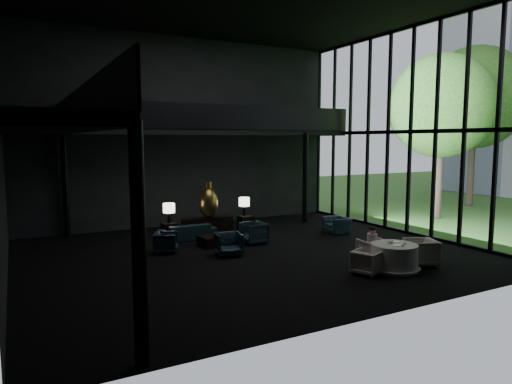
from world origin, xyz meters
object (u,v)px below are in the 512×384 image
lounge_armchair_south (229,243)px  side_table_left (169,230)px  child (372,237)px  dining_table (394,259)px  window_armchair (337,223)px  lounge_armchair_east (254,231)px  table_lamp_left (169,209)px  sofa (188,229)px  coffee_table (212,241)px  console (207,225)px  dining_chair_north (373,249)px  dining_chair_west (367,262)px  side_table_right (246,223)px  table_lamp_right (244,203)px  lounge_armchair_west (166,242)px  bronze_urn (209,203)px  dining_chair_east (421,249)px

lounge_armchair_south → side_table_left: bearing=114.6°
child → dining_table: bearing=89.5°
window_armchair → lounge_armchair_east: bearing=-85.7°
table_lamp_left → child: bearing=-54.8°
sofa → window_armchair: bearing=164.0°
sofa → coffee_table: size_ratio=2.49×
console → lounge_armchair_south: size_ratio=2.38×
lounge_armchair_south → dining_chair_north: 4.48m
dining_chair_north → dining_chair_west: size_ratio=1.09×
dining_chair_north → dining_chair_west: dining_chair_north is taller
side_table_left → dining_table: 8.33m
side_table_left → side_table_right: size_ratio=0.97×
table_lamp_right → coffee_table: (-2.29, -2.05, -0.96)m
side_table_right → dining_table: (1.15, -7.05, 0.02)m
coffee_table → dining_chair_north: size_ratio=1.08×
lounge_armchair_west → lounge_armchair_east: bearing=-68.2°
sofa → lounge_armchair_west: (-1.29, -1.53, -0.04)m
bronze_urn → dining_chair_west: 7.32m
table_lamp_right → dining_table: bearing=-80.9°
side_table_right → child: (1.16, -6.13, 0.47)m
child → window_armchair: bearing=-114.4°
lounge_armchair_south → coffee_table: size_ratio=1.05×
dining_chair_north → table_lamp_left: bearing=-47.0°
table_lamp_left → table_lamp_right: table_lamp_right is taller
dining_table → window_armchair: bearing=69.7°
table_lamp_right → lounge_armchair_west: bearing=-151.0°
lounge_armchair_west → dining_chair_east: 7.95m
dining_chair_north → dining_chair_east: bearing=141.9°
bronze_urn → lounge_armchair_east: (0.79, -2.27, -0.80)m
table_lamp_left → lounge_armchair_east: bearing=-43.4°
lounge_armchair_south → dining_chair_north: (3.58, -2.69, -0.05)m
side_table_left → table_lamp_right: size_ratio=0.80×
dining_chair_west → bronze_urn: bearing=-8.3°
table_lamp_left → window_armchair: bearing=-19.3°
side_table_left → table_lamp_right: 3.31m
dining_chair_east → dining_chair_west: size_ratio=1.37×
bronze_urn → dining_table: bronze_urn is taller
lounge_armchair_west → dining_chair_east: bearing=-104.0°
coffee_table → child: child is taller
side_table_right → console: bearing=172.5°
dining_table → table_lamp_right: bearing=99.1°
sofa → lounge_armchair_east: size_ratio=2.22×
side_table_left → child: bearing=-54.8°
lounge_armchair_west → table_lamp_left: bearing=4.6°
coffee_table → dining_chair_north: (3.54, -4.15, 0.20)m
lounge_armchair_south → console: bearing=88.7°
dining_table → child: (0.01, 0.92, 0.45)m
console → lounge_armchair_west: (-2.37, -2.26, 0.04)m
console → child: child is taller
dining_chair_west → child: size_ratio=1.06×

